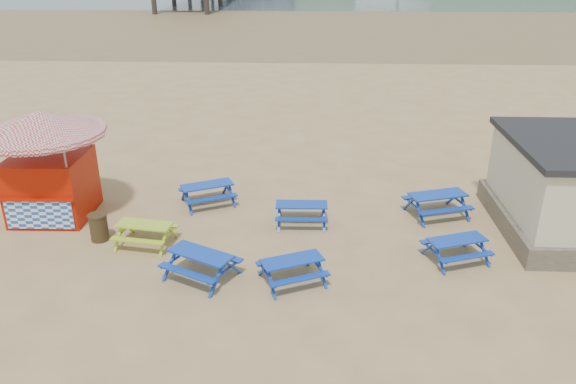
{
  "coord_description": "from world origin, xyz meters",
  "views": [
    {
      "loc": [
        0.43,
        -16.12,
        8.74
      ],
      "look_at": [
        -0.32,
        1.5,
        1.0
      ],
      "focal_mm": 35.0,
      "sensor_mm": 36.0,
      "label": 1
    }
  ],
  "objects_px": {
    "picnic_table_yellow": "(145,234)",
    "litter_bin": "(99,227)",
    "picnic_table_blue_b": "(301,214)",
    "picnic_table_blue_a": "(208,194)",
    "ice_cream_kiosk": "(46,151)"
  },
  "relations": [
    {
      "from": "picnic_table_blue_b",
      "to": "litter_bin",
      "type": "bearing_deg",
      "value": -168.45
    },
    {
      "from": "picnic_table_yellow",
      "to": "ice_cream_kiosk",
      "type": "distance_m",
      "value": 4.69
    },
    {
      "from": "picnic_table_blue_a",
      "to": "litter_bin",
      "type": "xyz_separation_m",
      "value": [
        -3.02,
        -2.91,
        0.07
      ]
    },
    {
      "from": "ice_cream_kiosk",
      "to": "litter_bin",
      "type": "bearing_deg",
      "value": -39.72
    },
    {
      "from": "picnic_table_yellow",
      "to": "litter_bin",
      "type": "xyz_separation_m",
      "value": [
        -1.58,
        0.24,
        0.09
      ]
    },
    {
      "from": "ice_cream_kiosk",
      "to": "litter_bin",
      "type": "relative_size",
      "value": 4.78
    },
    {
      "from": "picnic_table_blue_a",
      "to": "litter_bin",
      "type": "relative_size",
      "value": 2.56
    },
    {
      "from": "picnic_table_blue_b",
      "to": "ice_cream_kiosk",
      "type": "height_order",
      "value": "ice_cream_kiosk"
    },
    {
      "from": "picnic_table_blue_a",
      "to": "ice_cream_kiosk",
      "type": "relative_size",
      "value": 0.54
    },
    {
      "from": "picnic_table_yellow",
      "to": "ice_cream_kiosk",
      "type": "xyz_separation_m",
      "value": [
        -3.74,
        1.97,
        2.03
      ]
    },
    {
      "from": "picnic_table_blue_a",
      "to": "picnic_table_blue_b",
      "type": "height_order",
      "value": "picnic_table_blue_a"
    },
    {
      "from": "picnic_table_blue_b",
      "to": "litter_bin",
      "type": "height_order",
      "value": "litter_bin"
    },
    {
      "from": "picnic_table_blue_b",
      "to": "picnic_table_yellow",
      "type": "bearing_deg",
      "value": -162.06
    },
    {
      "from": "litter_bin",
      "to": "picnic_table_blue_a",
      "type": "bearing_deg",
      "value": 43.89
    },
    {
      "from": "picnic_table_yellow",
      "to": "picnic_table_blue_a",
      "type": "bearing_deg",
      "value": 74.31
    }
  ]
}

